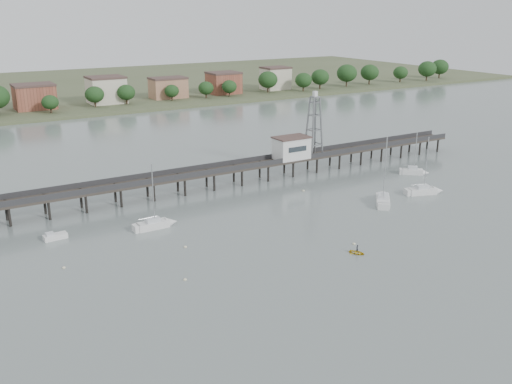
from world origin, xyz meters
TOP-DOWN VIEW (x-y plane):
  - ground_plane at (0.00, 0.00)m, footprint 500.00×500.00m
  - pier at (0.00, 60.00)m, footprint 150.00×5.00m
  - pier_building at (25.00, 60.00)m, footprint 8.40×5.40m
  - lattice_tower at (31.50, 60.00)m, footprint 3.20×3.20m
  - sailboat_e at (50.94, 44.74)m, footprint 6.10×5.48m
  - sailboat_c at (30.03, 33.79)m, footprint 7.88×8.45m
  - sailboat_b at (-15.12, 43.82)m, footprint 7.71×2.39m
  - sailboat_d at (41.82, 32.65)m, footprint 8.29×4.78m
  - white_tender at (-32.71, 47.70)m, footprint 4.02×1.88m
  - yellow_dinghy at (8.05, 16.16)m, footprint 1.92×1.35m
  - dinghy_occupant at (8.05, 16.16)m, footprint 0.80×1.34m
  - mooring_buoys at (-7.73, 31.41)m, footprint 54.76×29.09m
  - far_shore at (0.36, 239.58)m, footprint 500.00×170.00m

SIDE VIEW (x-z plane):
  - ground_plane at x=0.00m, z-range 0.00..0.00m
  - yellow_dinghy at x=8.05m, z-range -1.32..1.32m
  - dinghy_occupant at x=8.05m, z-range -0.15..0.15m
  - mooring_buoys at x=-7.73m, z-range -0.12..0.28m
  - white_tender at x=-32.71m, z-range -0.29..1.24m
  - sailboat_c at x=30.03m, z-range -6.73..8.00m
  - sailboat_d at x=41.82m, z-range -5.95..7.24m
  - sailboat_b at x=-15.12m, z-range -5.72..7.01m
  - sailboat_e at x=50.94m, z-range -4.70..6.01m
  - far_shore at x=0.36m, z-range -4.25..6.15m
  - pier at x=0.00m, z-range 1.04..6.54m
  - pier_building at x=25.00m, z-range 4.02..9.32m
  - lattice_tower at x=31.50m, z-range 3.35..18.85m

